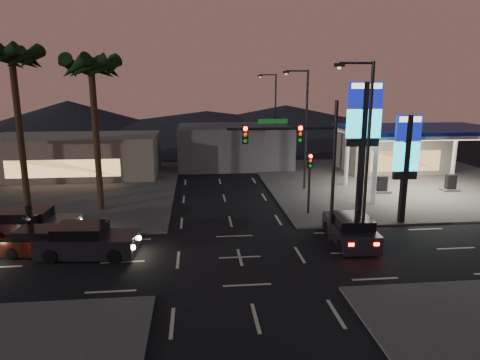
{
  "coord_description": "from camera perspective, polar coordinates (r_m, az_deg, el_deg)",
  "views": [
    {
      "loc": [
        -2.15,
        -20.82,
        8.83
      ],
      "look_at": [
        0.54,
        5.1,
        3.0
      ],
      "focal_mm": 32.0,
      "sensor_mm": 36.0,
      "label": 1
    }
  ],
  "objects": [
    {
      "name": "car_lane_a_front",
      "position": [
        24.06,
        -19.77,
        -7.71
      ],
      "size": [
        5.31,
        2.57,
        1.68
      ],
      "color": "black",
      "rests_on": "ground"
    },
    {
      "name": "building_far_mid",
      "position": [
        47.47,
        -0.86,
        4.58
      ],
      "size": [
        12.0,
        9.0,
        4.4
      ],
      "primitive_type": "cube",
      "color": "#4C4C51",
      "rests_on": "ground"
    },
    {
      "name": "pylon_sign_tall",
      "position": [
        28.49,
        16.17,
        7.22
      ],
      "size": [
        2.2,
        0.35,
        9.0
      ],
      "color": "black",
      "rests_on": "ground"
    },
    {
      "name": "hill_left",
      "position": [
        84.19,
        -21.88,
        7.75
      ],
      "size": [
        40.0,
        40.0,
        6.0
      ],
      "primitive_type": "cone",
      "color": "black",
      "rests_on": "ground"
    },
    {
      "name": "streetlight_near",
      "position": [
        23.78,
        16.27,
        4.59
      ],
      "size": [
        2.14,
        0.25,
        10.0
      ],
      "color": "black",
      "rests_on": "ground"
    },
    {
      "name": "ground",
      "position": [
        22.71,
        -0.03,
        -10.26
      ],
      "size": [
        140.0,
        140.0,
        0.0
      ],
      "primitive_type": "plane",
      "color": "black",
      "rests_on": "ground"
    },
    {
      "name": "hill_right",
      "position": [
        82.86,
        6.09,
        8.16
      ],
      "size": [
        50.0,
        50.0,
        5.0
      ],
      "primitive_type": "cone",
      "color": "black",
      "rests_on": "ground"
    },
    {
      "name": "streetlight_far",
      "position": [
        49.73,
        4.49,
        8.99
      ],
      "size": [
        2.14,
        0.25,
        10.0
      ],
      "color": "black",
      "rests_on": "ground"
    },
    {
      "name": "pylon_sign_short",
      "position": [
        28.83,
        21.32,
        3.43
      ],
      "size": [
        1.6,
        0.35,
        7.0
      ],
      "color": "black",
      "rests_on": "ground"
    },
    {
      "name": "corner_lot_nw",
      "position": [
        40.3,
        -25.87,
        -1.24
      ],
      "size": [
        24.0,
        24.0,
        0.12
      ],
      "primitive_type": "cube",
      "color": "#47443F",
      "rests_on": "ground"
    },
    {
      "name": "palm_b",
      "position": [
        32.57,
        -28.07,
        13.18
      ],
      "size": [
        4.41,
        4.41,
        11.46
      ],
      "color": "black",
      "rests_on": "ground"
    },
    {
      "name": "palm_a",
      "position": [
        31.09,
        -19.18,
        13.04
      ],
      "size": [
        4.41,
        4.41,
        10.86
      ],
      "color": "black",
      "rests_on": "ground"
    },
    {
      "name": "hill_center",
      "position": [
        81.13,
        -4.44,
        7.75
      ],
      "size": [
        60.0,
        60.0,
        4.0
      ],
      "primitive_type": "cone",
      "color": "black",
      "rests_on": "ground"
    },
    {
      "name": "gas_station",
      "position": [
        37.69,
        23.02,
        5.91
      ],
      "size": [
        12.2,
        8.2,
        5.47
      ],
      "color": "silver",
      "rests_on": "ground"
    },
    {
      "name": "car_lane_b_front",
      "position": [
        28.11,
        -25.89,
        -5.35
      ],
      "size": [
        5.21,
        2.35,
        1.67
      ],
      "color": "#4F4F51",
      "rests_on": "ground"
    },
    {
      "name": "corner_lot_ne",
      "position": [
        41.97,
        19.84,
        -0.21
      ],
      "size": [
        24.0,
        24.0,
        0.12
      ],
      "primitive_type": "cube",
      "color": "#47443F",
      "rests_on": "ground"
    },
    {
      "name": "car_lane_b_mid",
      "position": [
        28.02,
        -26.1,
        -5.67
      ],
      "size": [
        4.48,
        2.13,
        1.42
      ],
      "color": "black",
      "rests_on": "ground"
    },
    {
      "name": "streetlight_mid",
      "position": [
        36.08,
        8.52,
        7.53
      ],
      "size": [
        2.14,
        0.25,
        10.0
      ],
      "color": "black",
      "rests_on": "ground"
    },
    {
      "name": "convenience_store",
      "position": [
        46.92,
        19.61,
        3.51
      ],
      "size": [
        10.0,
        6.0,
        4.0
      ],
      "primitive_type": "cube",
      "color": "#726B5B",
      "rests_on": "ground"
    },
    {
      "name": "traffic_signal_mast",
      "position": [
        23.83,
        8.51,
        3.78
      ],
      "size": [
        6.1,
        0.39,
        8.0
      ],
      "color": "black",
      "rests_on": "ground"
    },
    {
      "name": "car_lane_a_mid",
      "position": [
        25.25,
        -24.76,
        -7.5
      ],
      "size": [
        4.43,
        2.21,
        1.4
      ],
      "color": "black",
      "rests_on": "ground"
    },
    {
      "name": "building_far_west",
      "position": [
        44.95,
        -21.17,
        3.02
      ],
      "size": [
        16.0,
        8.0,
        4.0
      ],
      "primitive_type": "cube",
      "color": "#726B5B",
      "rests_on": "ground"
    },
    {
      "name": "suv_station",
      "position": [
        25.29,
        14.49,
        -6.42
      ],
      "size": [
        2.35,
        5.0,
        1.63
      ],
      "color": "black",
      "rests_on": "ground"
    },
    {
      "name": "pedestal_signal",
      "position": [
        29.43,
        9.26,
        0.87
      ],
      "size": [
        0.32,
        0.39,
        4.3
      ],
      "color": "black",
      "rests_on": "ground"
    }
  ]
}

